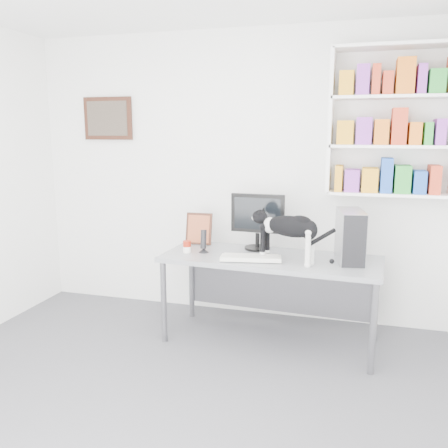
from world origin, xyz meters
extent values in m
cube|color=#525257|center=(0.00, 0.00, 0.01)|extent=(4.00, 4.00, 0.01)
cube|color=white|center=(0.00, 2.00, 1.35)|extent=(4.00, 0.01, 2.70)
cube|color=white|center=(1.40, 1.85, 1.85)|extent=(1.03, 0.28, 1.24)
cube|color=#3F1F14|center=(-1.30, 1.97, 1.90)|extent=(0.52, 0.04, 0.42)
cube|color=gray|center=(0.49, 1.37, 0.37)|extent=(1.84, 0.81, 0.75)
cube|color=black|center=(0.33, 1.60, 1.00)|extent=(0.48, 0.24, 0.50)
cube|color=silver|center=(0.35, 1.23, 0.77)|extent=(0.51, 0.27, 0.04)
cube|color=#AEAEB3|center=(1.12, 1.41, 0.96)|extent=(0.25, 0.44, 0.41)
cylinder|color=black|center=(-0.10, 1.36, 0.85)|extent=(0.09, 0.09, 0.21)
cube|color=#3F1F14|center=(-0.23, 1.64, 0.90)|extent=(0.25, 0.10, 0.30)
cylinder|color=#A5200E|center=(-0.23, 1.32, 0.80)|extent=(0.08, 0.08, 0.10)
camera|label=1|loc=(1.15, -2.40, 1.77)|focal=38.00mm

